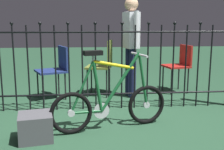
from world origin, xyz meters
TOP-DOWN VIEW (x-y plane):
  - ground_plane at (0.00, 0.00)m, footprint 20.00×20.00m
  - iron_fence at (-0.06, 0.55)m, footprint 3.42×0.07m
  - bicycle at (-0.10, -0.21)m, footprint 1.33×0.49m
  - chair_red at (1.22, 1.40)m, footprint 0.46×0.46m
  - chair_olive at (-0.09, 1.28)m, footprint 0.47×0.47m
  - chair_navy at (-0.84, 1.18)m, footprint 0.56×0.56m
  - person_visitor at (0.34, 1.17)m, footprint 0.25×0.46m
  - display_crate at (-0.89, -0.45)m, footprint 0.39×0.39m

SIDE VIEW (x-z plane):
  - ground_plane at x=0.00m, z-range 0.00..0.00m
  - display_crate at x=-0.89m, z-range 0.00..0.27m
  - bicycle at x=-0.10m, z-range -0.14..0.76m
  - chair_navy at x=-0.84m, z-range 0.09..0.91m
  - chair_red at x=1.22m, z-range 0.10..0.90m
  - chair_olive at x=-0.09m, z-range 0.10..1.00m
  - iron_fence at x=-0.06m, z-range 0.00..1.27m
  - person_visitor at x=0.34m, z-range 0.15..1.71m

